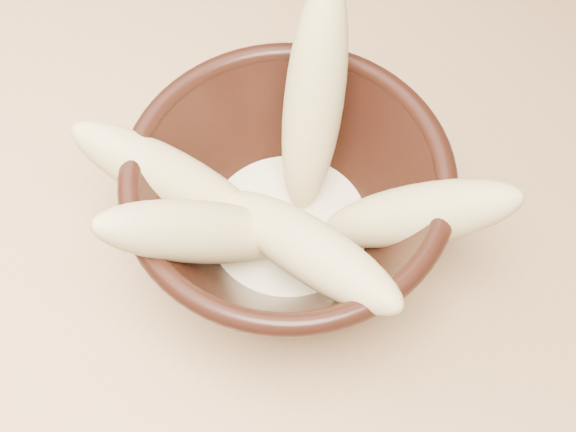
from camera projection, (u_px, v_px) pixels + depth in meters
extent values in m
plane|color=tan|center=(407.00, 423.00, 1.29)|extent=(4.00, 4.00, 0.00)
cube|color=tan|center=(524.00, 193.00, 0.65)|extent=(1.20, 0.80, 0.04)
cylinder|color=tan|center=(234.00, 0.00, 1.26)|extent=(0.05, 0.05, 0.71)
cylinder|color=black|center=(288.00, 249.00, 0.60)|extent=(0.09, 0.09, 0.01)
cylinder|color=black|center=(288.00, 236.00, 0.58)|extent=(0.09, 0.09, 0.01)
torus|color=black|center=(288.00, 176.00, 0.51)|extent=(0.22, 0.22, 0.01)
cylinder|color=#F0E6C1|center=(288.00, 229.00, 0.57)|extent=(0.12, 0.12, 0.02)
ellipsoid|color=#DEBF83|center=(314.00, 100.00, 0.53)|extent=(0.08, 0.12, 0.17)
ellipsoid|color=#DEBF83|center=(172.00, 180.00, 0.54)|extent=(0.15, 0.08, 0.12)
ellipsoid|color=#DEBF83|center=(416.00, 215.00, 0.52)|extent=(0.15, 0.08, 0.12)
ellipsoid|color=#DEBF83|center=(307.00, 248.00, 0.50)|extent=(0.17, 0.08, 0.09)
ellipsoid|color=#DEBF83|center=(204.00, 232.00, 0.50)|extent=(0.12, 0.15, 0.14)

